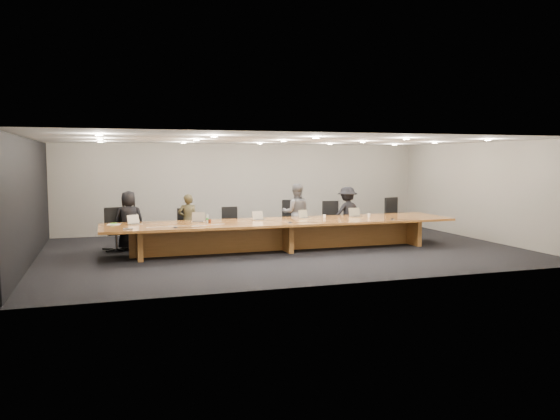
{
  "coord_description": "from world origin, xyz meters",
  "views": [
    {
      "loc": [
        -4.33,
        -13.13,
        2.31
      ],
      "look_at": [
        0.0,
        0.3,
        1.0
      ],
      "focal_mm": 35.0,
      "sensor_mm": 36.0,
      "label": 1
    }
  ],
  "objects_px": {
    "laptop_d": "(306,214)",
    "laptop_a": "(135,220)",
    "chair_right": "(332,220)",
    "mic_left": "(175,227)",
    "water_bottle": "(207,219)",
    "chair_far_left": "(116,229)",
    "mic_right": "(393,219)",
    "person_d": "(347,213)",
    "paper_cup_far": "(369,215)",
    "laptop_c": "(260,216)",
    "paper_cup_near": "(324,216)",
    "chair_mid_right": "(291,220)",
    "person_a": "(129,220)",
    "laptop_b": "(198,217)",
    "conference_table": "(284,230)",
    "chair_far_right": "(397,217)",
    "chair_left": "(186,227)",
    "person_c": "(296,213)",
    "mic_center": "(290,222)",
    "chair_mid_left": "(231,225)",
    "av_box": "(128,229)",
    "amber_mug": "(210,221)",
    "laptop_e": "(356,212)",
    "person_b": "(188,221)"
  },
  "relations": [
    {
      "from": "laptop_d",
      "to": "laptop_a",
      "type": "bearing_deg",
      "value": 158.59
    },
    {
      "from": "chair_right",
      "to": "mic_left",
      "type": "height_order",
      "value": "chair_right"
    },
    {
      "from": "water_bottle",
      "to": "laptop_d",
      "type": "bearing_deg",
      "value": 5.79
    },
    {
      "from": "chair_far_left",
      "to": "mic_right",
      "type": "xyz_separation_m",
      "value": [
        6.9,
        -1.75,
        0.21
      ]
    },
    {
      "from": "person_d",
      "to": "paper_cup_far",
      "type": "relative_size",
      "value": 15.46
    },
    {
      "from": "laptop_c",
      "to": "laptop_d",
      "type": "distance_m",
      "value": 1.28
    },
    {
      "from": "paper_cup_near",
      "to": "person_d",
      "type": "bearing_deg",
      "value": 40.45
    },
    {
      "from": "laptop_d",
      "to": "mic_left",
      "type": "relative_size",
      "value": 2.57
    },
    {
      "from": "chair_far_left",
      "to": "chair_right",
      "type": "xyz_separation_m",
      "value": [
        5.98,
        0.09,
        0.01
      ]
    },
    {
      "from": "chair_mid_right",
      "to": "person_a",
      "type": "bearing_deg",
      "value": -161.13
    },
    {
      "from": "laptop_b",
      "to": "chair_mid_right",
      "type": "bearing_deg",
      "value": 34.36
    },
    {
      "from": "conference_table",
      "to": "water_bottle",
      "type": "xyz_separation_m",
      "value": [
        -1.95,
        0.08,
        0.33
      ]
    },
    {
      "from": "mic_right",
      "to": "person_d",
      "type": "bearing_deg",
      "value": 104.4
    },
    {
      "from": "chair_far_right",
      "to": "mic_left",
      "type": "relative_size",
      "value": 10.41
    },
    {
      "from": "chair_left",
      "to": "person_c",
      "type": "relative_size",
      "value": 0.63
    },
    {
      "from": "water_bottle",
      "to": "mic_center",
      "type": "distance_m",
      "value": 2.05
    },
    {
      "from": "chair_mid_left",
      "to": "laptop_c",
      "type": "relative_size",
      "value": 3.44
    },
    {
      "from": "chair_mid_left",
      "to": "av_box",
      "type": "bearing_deg",
      "value": -144.2
    },
    {
      "from": "chair_mid_right",
      "to": "laptop_c",
      "type": "relative_size",
      "value": 3.93
    },
    {
      "from": "person_a",
      "to": "laptop_c",
      "type": "relative_size",
      "value": 5.01
    },
    {
      "from": "laptop_a",
      "to": "laptop_c",
      "type": "xyz_separation_m",
      "value": [
        3.11,
        -0.03,
        0.0
      ]
    },
    {
      "from": "chair_far_right",
      "to": "laptop_c",
      "type": "height_order",
      "value": "chair_far_right"
    },
    {
      "from": "amber_mug",
      "to": "laptop_e",
      "type": "bearing_deg",
      "value": 3.06
    },
    {
      "from": "laptop_b",
      "to": "laptop_d",
      "type": "height_order",
      "value": "laptop_b"
    },
    {
      "from": "amber_mug",
      "to": "mic_right",
      "type": "bearing_deg",
      "value": -7.85
    },
    {
      "from": "laptop_c",
      "to": "conference_table",
      "type": "bearing_deg",
      "value": -43.52
    },
    {
      "from": "chair_mid_right",
      "to": "amber_mug",
      "type": "bearing_deg",
      "value": -135.43
    },
    {
      "from": "person_b",
      "to": "paper_cup_far",
      "type": "height_order",
      "value": "person_b"
    },
    {
      "from": "chair_right",
      "to": "paper_cup_far",
      "type": "relative_size",
      "value": 11.49
    },
    {
      "from": "chair_far_right",
      "to": "mic_center",
      "type": "height_order",
      "value": "chair_far_right"
    },
    {
      "from": "laptop_a",
      "to": "mic_right",
      "type": "distance_m",
      "value": 6.53
    },
    {
      "from": "chair_mid_left",
      "to": "chair_far_right",
      "type": "distance_m",
      "value": 5.08
    },
    {
      "from": "mic_left",
      "to": "person_b",
      "type": "bearing_deg",
      "value": 72.78
    },
    {
      "from": "paper_cup_far",
      "to": "laptop_d",
      "type": "bearing_deg",
      "value": 171.93
    },
    {
      "from": "paper_cup_near",
      "to": "av_box",
      "type": "xyz_separation_m",
      "value": [
        -5.09,
        -0.9,
        -0.03
      ]
    },
    {
      "from": "water_bottle",
      "to": "person_b",
      "type": "bearing_deg",
      "value": 106.24
    },
    {
      "from": "amber_mug",
      "to": "laptop_b",
      "type": "bearing_deg",
      "value": 126.17
    },
    {
      "from": "laptop_c",
      "to": "laptop_d",
      "type": "height_order",
      "value": "laptop_c"
    },
    {
      "from": "person_b",
      "to": "laptop_d",
      "type": "height_order",
      "value": "person_b"
    },
    {
      "from": "laptop_a",
      "to": "mic_right",
      "type": "xyz_separation_m",
      "value": [
        6.46,
        -0.94,
        -0.1
      ]
    },
    {
      "from": "mic_right",
      "to": "person_b",
      "type": "bearing_deg",
      "value": 161.09
    },
    {
      "from": "chair_far_left",
      "to": "person_b",
      "type": "distance_m",
      "value": 1.83
    },
    {
      "from": "mic_center",
      "to": "person_c",
      "type": "bearing_deg",
      "value": 65.93
    },
    {
      "from": "person_d",
      "to": "laptop_c",
      "type": "distance_m",
      "value": 3.03
    },
    {
      "from": "chair_left",
      "to": "person_b",
      "type": "distance_m",
      "value": 0.22
    },
    {
      "from": "chair_far_left",
      "to": "person_c",
      "type": "relative_size",
      "value": 0.68
    },
    {
      "from": "laptop_c",
      "to": "laptop_e",
      "type": "distance_m",
      "value": 2.72
    },
    {
      "from": "person_d",
      "to": "water_bottle",
      "type": "distance_m",
      "value": 4.45
    },
    {
      "from": "chair_far_left",
      "to": "person_b",
      "type": "xyz_separation_m",
      "value": [
        1.82,
        -0.02,
        0.15
      ]
    },
    {
      "from": "person_b",
      "to": "laptop_e",
      "type": "xyz_separation_m",
      "value": [
        4.44,
        -0.87,
        0.17
      ]
    }
  ]
}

